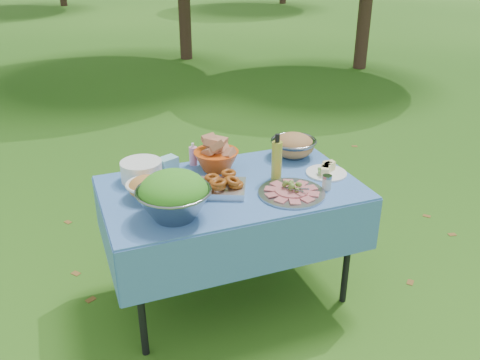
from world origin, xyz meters
name	(u,v)px	position (x,y,z in m)	size (l,w,h in m)	color
ground	(232,293)	(0.00, 0.00, 0.00)	(80.00, 80.00, 0.00)	#133C0B
picnic_table	(232,242)	(0.00, 0.00, 0.38)	(1.46, 0.86, 0.76)	#7DA7F0
salad_bowl	(174,195)	(-0.39, -0.23, 0.89)	(0.38, 0.38, 0.25)	gray
pasta_bowl_white	(146,187)	(-0.48, 0.04, 0.82)	(0.22, 0.22, 0.12)	white
plate_stack	(142,171)	(-0.46, 0.27, 0.82)	(0.24, 0.24, 0.12)	white
wipes_box	(168,165)	(-0.29, 0.31, 0.81)	(0.11, 0.08, 0.10)	#91DBE7
sanitizer_bottle	(193,154)	(-0.11, 0.38, 0.83)	(0.05, 0.05, 0.14)	pink
bread_bowl	(216,156)	(0.00, 0.26, 0.85)	(0.28, 0.28, 0.18)	#CF4B12
pasta_bowl_steel	(294,145)	(0.53, 0.27, 0.84)	(0.29, 0.29, 0.16)	gray
fried_tray	(216,185)	(-0.10, -0.03, 0.80)	(0.33, 0.23, 0.08)	silver
charcuterie_platter	(292,187)	(0.28, -0.21, 0.80)	(0.38, 0.38, 0.09)	#A1A3A8
oil_bottle	(277,157)	(0.29, 0.00, 0.90)	(0.06, 0.06, 0.28)	#A9B035
cheese_plate	(327,169)	(0.60, -0.05, 0.79)	(0.25, 0.25, 0.07)	white
shaker	(327,182)	(0.49, -0.23, 0.80)	(0.05, 0.05, 0.09)	silver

